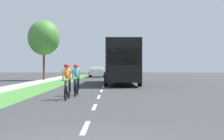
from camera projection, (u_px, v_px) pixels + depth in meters
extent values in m
plane|color=#38383A|center=(103.00, 85.00, 25.83)|extent=(120.00, 120.00, 0.00)
cube|color=#478438|center=(48.00, 85.00, 25.82)|extent=(2.25, 70.00, 0.01)
cube|color=#B2ADA3|center=(23.00, 85.00, 25.81)|extent=(1.74, 70.00, 0.10)
cube|color=white|center=(85.00, 127.00, 7.83)|extent=(0.12, 1.80, 0.01)
cube|color=white|center=(94.00, 107.00, 11.83)|extent=(0.12, 1.80, 0.01)
cube|color=white|center=(98.00, 97.00, 15.83)|extent=(0.12, 1.80, 0.01)
cube|color=white|center=(101.00, 91.00, 19.83)|extent=(0.12, 1.80, 0.01)
cube|color=white|center=(103.00, 87.00, 23.83)|extent=(0.12, 1.80, 0.01)
cube|color=white|center=(104.00, 84.00, 27.83)|extent=(0.12, 1.80, 0.01)
cube|color=white|center=(105.00, 82.00, 31.83)|extent=(0.12, 1.80, 0.01)
cube|color=white|center=(105.00, 80.00, 35.83)|extent=(0.12, 1.80, 0.01)
cube|color=white|center=(106.00, 79.00, 39.83)|extent=(0.12, 1.80, 0.01)
cube|color=white|center=(106.00, 78.00, 43.83)|extent=(0.12, 1.80, 0.01)
cube|color=white|center=(107.00, 77.00, 47.83)|extent=(0.12, 1.80, 0.01)
cube|color=white|center=(107.00, 76.00, 51.83)|extent=(0.12, 1.80, 0.01)
cube|color=white|center=(108.00, 75.00, 55.83)|extent=(0.12, 1.80, 0.01)
torus|color=black|center=(68.00, 91.00, 15.08)|extent=(0.06, 0.68, 0.68)
torus|color=black|center=(65.00, 93.00, 14.04)|extent=(0.06, 0.68, 0.68)
cylinder|color=silver|center=(66.00, 88.00, 14.46)|extent=(0.04, 0.59, 0.43)
cylinder|color=silver|center=(67.00, 85.00, 14.74)|extent=(0.04, 0.04, 0.55)
cylinder|color=silver|center=(66.00, 80.00, 14.51)|extent=(0.03, 0.55, 0.03)
cylinder|color=black|center=(65.00, 81.00, 14.06)|extent=(0.42, 0.02, 0.02)
ellipsoid|color=orange|center=(67.00, 73.00, 14.58)|extent=(0.30, 0.54, 0.63)
sphere|color=tan|center=(66.00, 68.00, 14.29)|extent=(0.20, 0.20, 0.20)
ellipsoid|color=red|center=(66.00, 66.00, 14.29)|extent=(0.24, 0.28, 0.16)
cylinder|color=tan|center=(62.00, 75.00, 14.30)|extent=(0.07, 0.26, 0.45)
cylinder|color=tan|center=(69.00, 75.00, 14.30)|extent=(0.07, 0.26, 0.45)
cylinder|color=black|center=(65.00, 88.00, 14.66)|extent=(0.10, 0.30, 0.60)
cylinder|color=black|center=(69.00, 86.00, 14.61)|extent=(0.10, 0.25, 0.61)
torus|color=black|center=(77.00, 88.00, 17.00)|extent=(0.06, 0.68, 0.68)
torus|color=black|center=(74.00, 90.00, 15.96)|extent=(0.06, 0.68, 0.68)
cylinder|color=#23389E|center=(75.00, 86.00, 16.38)|extent=(0.04, 0.59, 0.43)
cylinder|color=#23389E|center=(76.00, 83.00, 16.66)|extent=(0.04, 0.04, 0.55)
cylinder|color=#23389E|center=(75.00, 79.00, 16.43)|extent=(0.03, 0.55, 0.03)
cylinder|color=black|center=(74.00, 79.00, 15.98)|extent=(0.42, 0.02, 0.02)
ellipsoid|color=#26A5CC|center=(76.00, 72.00, 16.50)|extent=(0.30, 0.54, 0.63)
sphere|color=tan|center=(75.00, 68.00, 16.21)|extent=(0.20, 0.20, 0.20)
ellipsoid|color=red|center=(75.00, 66.00, 16.21)|extent=(0.24, 0.28, 0.16)
cylinder|color=tan|center=(72.00, 74.00, 16.22)|extent=(0.07, 0.26, 0.45)
cylinder|color=tan|center=(78.00, 74.00, 16.22)|extent=(0.07, 0.26, 0.45)
cylinder|color=black|center=(74.00, 85.00, 16.58)|extent=(0.10, 0.30, 0.60)
cylinder|color=black|center=(78.00, 83.00, 16.53)|extent=(0.10, 0.25, 0.61)
cube|color=black|center=(121.00, 61.00, 28.00)|extent=(2.50, 11.60, 3.10)
cube|color=#1E2833|center=(121.00, 57.00, 28.00)|extent=(2.52, 10.67, 0.64)
cube|color=#1E2833|center=(123.00, 56.00, 22.23)|extent=(2.25, 0.06, 1.20)
cylinder|color=black|center=(105.00, 80.00, 24.24)|extent=(0.28, 0.96, 0.96)
cylinder|color=black|center=(139.00, 80.00, 24.25)|extent=(0.28, 0.96, 0.96)
cylinder|color=black|center=(107.00, 77.00, 31.20)|extent=(0.28, 0.96, 0.96)
cylinder|color=black|center=(133.00, 77.00, 31.21)|extent=(0.28, 0.96, 0.96)
cube|color=silver|center=(97.00, 72.00, 47.04)|extent=(1.96, 5.10, 0.76)
cube|color=silver|center=(96.00, 68.00, 46.27)|extent=(1.80, 1.78, 0.64)
cube|color=#1E2833|center=(96.00, 68.00, 45.55)|extent=(1.67, 0.08, 0.52)
cube|color=silver|center=(91.00, 70.00, 48.05)|extent=(0.08, 2.81, 0.40)
cube|color=silver|center=(103.00, 70.00, 48.06)|extent=(0.08, 2.81, 0.40)
cube|color=silver|center=(97.00, 70.00, 49.55)|extent=(1.80, 0.08, 0.40)
cylinder|color=black|center=(89.00, 75.00, 45.51)|extent=(0.26, 0.76, 0.76)
cylinder|color=black|center=(103.00, 75.00, 45.51)|extent=(0.26, 0.76, 0.76)
cylinder|color=black|center=(90.00, 74.00, 48.57)|extent=(0.26, 0.76, 0.76)
cylinder|color=black|center=(104.00, 74.00, 48.57)|extent=(0.26, 0.76, 0.76)
cube|color=#194C2D|center=(99.00, 71.00, 59.82)|extent=(1.76, 4.30, 0.76)
cube|color=#194C2D|center=(99.00, 68.00, 59.96)|extent=(1.55, 2.24, 0.52)
cube|color=#1E2833|center=(99.00, 68.00, 59.00)|extent=(1.44, 0.08, 0.44)
cylinder|color=black|center=(94.00, 73.00, 58.49)|extent=(0.22, 0.64, 0.64)
cylinder|color=black|center=(104.00, 73.00, 58.49)|extent=(0.22, 0.64, 0.64)
cylinder|color=black|center=(95.00, 73.00, 61.15)|extent=(0.22, 0.64, 0.64)
cylinder|color=black|center=(104.00, 73.00, 61.16)|extent=(0.22, 0.64, 0.64)
cube|color=#A5A8AD|center=(116.00, 70.00, 70.06)|extent=(1.90, 4.70, 1.00)
cube|color=#A5A8AD|center=(116.00, 67.00, 70.26)|extent=(1.71, 2.91, 0.52)
cube|color=#1E2833|center=(116.00, 67.00, 69.00)|extent=(1.56, 0.08, 0.44)
cylinder|color=black|center=(112.00, 72.00, 68.65)|extent=(0.25, 0.72, 0.72)
cylinder|color=black|center=(121.00, 72.00, 68.66)|extent=(0.25, 0.72, 0.72)
cylinder|color=black|center=(112.00, 72.00, 71.47)|extent=(0.25, 0.72, 0.72)
cylinder|color=black|center=(121.00, 72.00, 71.48)|extent=(0.25, 0.72, 0.72)
cylinder|color=brown|center=(43.00, 65.00, 35.27)|extent=(0.24, 0.24, 3.24)
ellipsoid|color=#478438|center=(43.00, 38.00, 35.24)|extent=(3.43, 3.43, 3.78)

